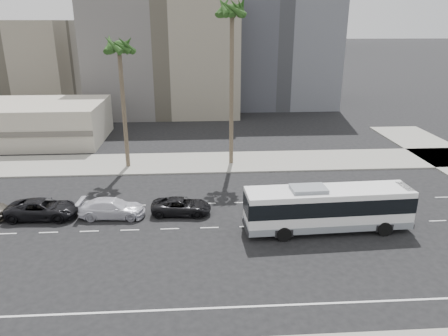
{
  "coord_description": "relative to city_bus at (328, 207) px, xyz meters",
  "views": [
    {
      "loc": [
        -6.72,
        -28.66,
        14.9
      ],
      "look_at": [
        -4.62,
        4.0,
        3.4
      ],
      "focal_mm": 33.68,
      "sensor_mm": 36.0,
      "label": 1
    }
  ],
  "objects": [
    {
      "name": "car_c",
      "position": [
        -21.98,
        3.47,
        -1.09
      ],
      "size": [
        2.77,
        5.62,
        1.54
      ],
      "primitive_type": "imported",
      "rotation": [
        0.0,
        0.0,
        1.53
      ],
      "color": "black",
      "rests_on": "ground"
    },
    {
      "name": "palm_mid",
      "position": [
        -17.06,
        15.46,
        10.43
      ],
      "size": [
        4.41,
        4.41,
        13.66
      ],
      "rotation": [
        0.0,
        0.0,
        -0.03
      ],
      "color": "brown",
      "rests_on": "ground"
    },
    {
      "name": "commercial_low",
      "position": [
        -32.78,
        26.85,
        0.64
      ],
      "size": [
        22.0,
        12.16,
        5.0
      ],
      "color": "#AFA796",
      "rests_on": "ground"
    },
    {
      "name": "palm_near",
      "position": [
        -5.92,
        15.86,
        13.71
      ],
      "size": [
        5.11,
        5.11,
        17.19
      ],
      "rotation": [
        0.0,
        0.0,
        0.41
      ],
      "color": "brown",
      "rests_on": "ground"
    },
    {
      "name": "sidewalk_north",
      "position": [
        -2.78,
        16.36,
        -1.78
      ],
      "size": [
        120.0,
        7.0,
        0.15
      ],
      "primitive_type": "cube",
      "color": "gray",
      "rests_on": "ground"
    },
    {
      "name": "ground",
      "position": [
        -2.78,
        0.86,
        -1.86
      ],
      "size": [
        700.0,
        700.0,
        0.0
      ],
      "primitive_type": "plane",
      "color": "black",
      "rests_on": "ground"
    },
    {
      "name": "city_bus",
      "position": [
        0.0,
        0.0,
        0.0
      ],
      "size": [
        12.42,
        3.3,
        3.54
      ],
      "rotation": [
        0.0,
        0.0,
        0.04
      ],
      "color": "white",
      "rests_on": "ground"
    },
    {
      "name": "car_a",
      "position": [
        -10.98,
        3.5,
        -1.19
      ],
      "size": [
        2.57,
        4.96,
        1.34
      ],
      "primitive_type": "imported",
      "rotation": [
        0.0,
        0.0,
        1.5
      ],
      "color": "black",
      "rests_on": "ground"
    },
    {
      "name": "midrise_beige_west",
      "position": [
        -14.78,
        45.86,
        7.14
      ],
      "size": [
        24.0,
        18.0,
        18.0
      ],
      "primitive_type": "cube",
      "color": "slate",
      "rests_on": "ground"
    },
    {
      "name": "midrise_gray_center",
      "position": [
        5.22,
        52.86,
        11.14
      ],
      "size": [
        20.0,
        20.0,
        26.0
      ],
      "primitive_type": "cube",
      "color": "#494B53",
      "rests_on": "ground"
    },
    {
      "name": "car_b",
      "position": [
        -16.48,
        3.28,
        -1.1
      ],
      "size": [
        2.39,
        5.34,
        1.52
      ],
      "primitive_type": "imported",
      "rotation": [
        0.0,
        0.0,
        1.52
      ],
      "color": "silver",
      "rests_on": "ground"
    },
    {
      "name": "midrise_beige_far",
      "position": [
        -40.78,
        50.86,
        5.64
      ],
      "size": [
        18.0,
        16.0,
        15.0
      ],
      "primitive_type": "cube",
      "color": "slate",
      "rests_on": "ground"
    }
  ]
}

